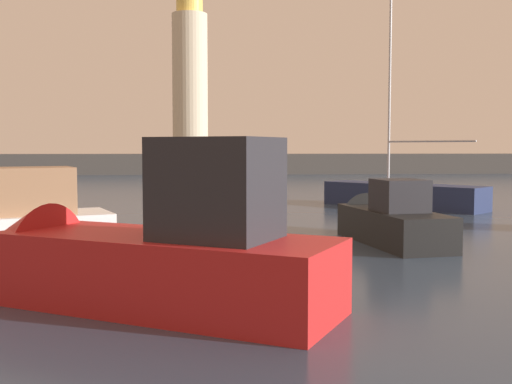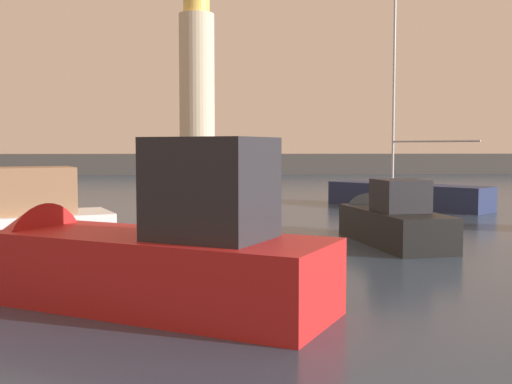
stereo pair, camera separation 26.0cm
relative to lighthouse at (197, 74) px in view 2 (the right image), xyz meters
The scene contains 6 objects.
ground_plane 35.32m from the lighthouse, 83.38° to the right, with size 220.00×220.00×0.00m, color #2D3D51.
breakwater 10.51m from the lighthouse, ahead, with size 82.20×5.09×2.17m, color #423F3D.
lighthouse is the anchor object (origin of this frame).
motorboat_0 58.20m from the lighthouse, 89.73° to the right, with size 7.87×5.72×3.41m.
motorboat_1 51.36m from the lighthouse, 81.75° to the right, with size 2.57×6.25×2.23m.
sailboat_moored 42.16m from the lighthouse, 74.13° to the right, with size 6.75×7.29×12.46m.
Camera 2 is at (-1.85, -2.22, 2.90)m, focal length 44.12 mm.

